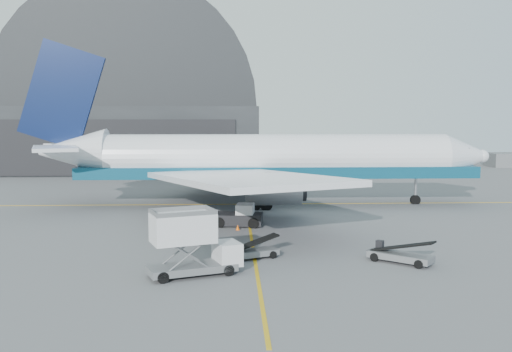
{
  "coord_description": "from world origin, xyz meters",
  "views": [
    {
      "loc": [
        -1.59,
        -46.13,
        10.28
      ],
      "look_at": [
        0.71,
        8.81,
        4.5
      ],
      "focal_mm": 40.0,
      "sensor_mm": 36.0,
      "label": 1
    }
  ],
  "objects_px": {
    "airliner": "(258,159)",
    "pushback_tug": "(239,217)",
    "belt_loader_a": "(250,252)",
    "belt_loader_b": "(400,255)",
    "catering_truck": "(191,244)"
  },
  "relations": [
    {
      "from": "belt_loader_b",
      "to": "airliner",
      "type": "bearing_deg",
      "value": 147.8
    },
    {
      "from": "airliner",
      "to": "belt_loader_a",
      "type": "relative_size",
      "value": 12.49
    },
    {
      "from": "airliner",
      "to": "catering_truck",
      "type": "height_order",
      "value": "airliner"
    },
    {
      "from": "airliner",
      "to": "pushback_tug",
      "type": "height_order",
      "value": "airliner"
    },
    {
      "from": "catering_truck",
      "to": "airliner",
      "type": "bearing_deg",
      "value": 58.62
    },
    {
      "from": "airliner",
      "to": "catering_truck",
      "type": "relative_size",
      "value": 8.5
    },
    {
      "from": "catering_truck",
      "to": "belt_loader_a",
      "type": "relative_size",
      "value": 1.47
    },
    {
      "from": "catering_truck",
      "to": "belt_loader_a",
      "type": "xyz_separation_m",
      "value": [
        3.92,
        4.24,
        -1.57
      ]
    },
    {
      "from": "airliner",
      "to": "catering_truck",
      "type": "xyz_separation_m",
      "value": [
        -5.7,
        -29.21,
        -3.24
      ]
    },
    {
      "from": "pushback_tug",
      "to": "belt_loader_b",
      "type": "distance_m",
      "value": 18.05
    },
    {
      "from": "airliner",
      "to": "pushback_tug",
      "type": "xyz_separation_m",
      "value": [
        -2.36,
        -12.31,
        -4.52
      ]
    },
    {
      "from": "belt_loader_a",
      "to": "catering_truck",
      "type": "bearing_deg",
      "value": -156.58
    },
    {
      "from": "belt_loader_b",
      "to": "belt_loader_a",
      "type": "bearing_deg",
      "value": -148.86
    },
    {
      "from": "pushback_tug",
      "to": "belt_loader_a",
      "type": "height_order",
      "value": "pushback_tug"
    },
    {
      "from": "airliner",
      "to": "belt_loader_b",
      "type": "height_order",
      "value": "airliner"
    }
  ]
}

